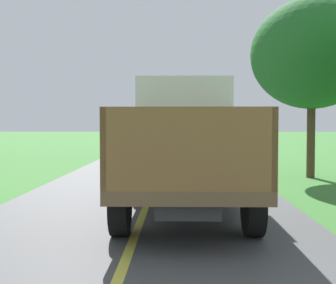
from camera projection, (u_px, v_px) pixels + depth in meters
banana_truck_near at (184, 142)px, 9.64m from camera, size 2.38×5.82×2.80m
banana_truck_far at (186, 130)px, 25.60m from camera, size 2.38×5.82×2.80m
roadside_tree_far_left at (312, 54)px, 15.47m from camera, size 4.14×4.14×6.07m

